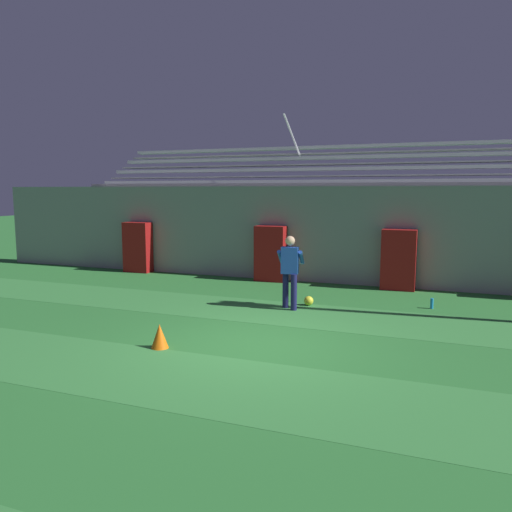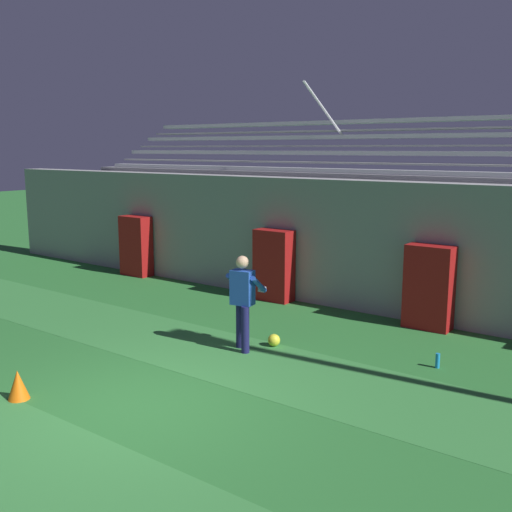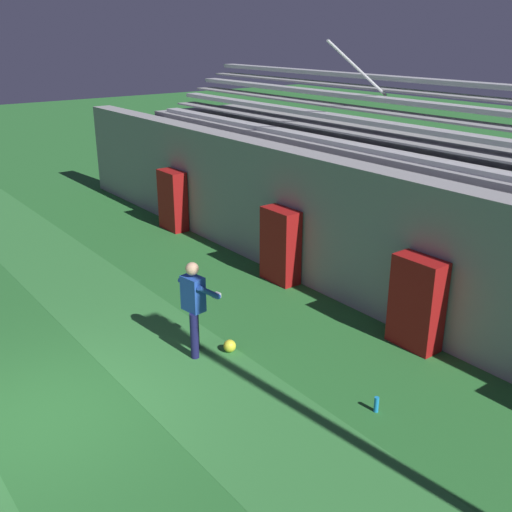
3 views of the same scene
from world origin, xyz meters
The scene contains 12 objects.
ground_plane centered at (0.00, 0.00, 0.00)m, with size 80.00×80.00×0.00m, color #286B2D.
turf_stripe_mid centered at (0.00, -1.82, 0.00)m, with size 28.00×2.09×0.01m, color #337A38.
turf_stripe_far centered at (0.00, 2.36, 0.00)m, with size 28.00×2.09×0.01m, color #337A38.
back_wall centered at (0.00, 6.50, 1.40)m, with size 24.00×0.60×2.80m, color gray.
padding_pillar_gate_left centered at (-1.83, 5.95, 0.82)m, with size 0.90×0.44×1.64m, color maroon.
padding_pillar_gate_right centered at (1.83, 5.95, 0.82)m, with size 0.90×0.44×1.64m, color maroon.
padding_pillar_far_left centered at (-6.46, 5.95, 0.82)m, with size 0.90×0.44×1.64m, color maroon.
bleacher_stand centered at (0.00, 8.49, 1.50)m, with size 18.00×3.35×5.03m.
goalkeeper centered at (-0.26, 2.78, 0.95)m, with size 0.63×0.59×1.67m.
soccer_ball centered at (0.06, 3.26, 0.11)m, with size 0.22×0.22×0.22m, color yellow.
traffic_cone centered at (-1.50, -0.74, 0.21)m, with size 0.30×0.30×0.42m, color orange.
water_bottle centered at (2.77, 3.96, 0.12)m, with size 0.07×0.07×0.24m, color #1E8CD8.
Camera 1 is at (3.00, -7.87, 2.69)m, focal length 35.00 mm.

